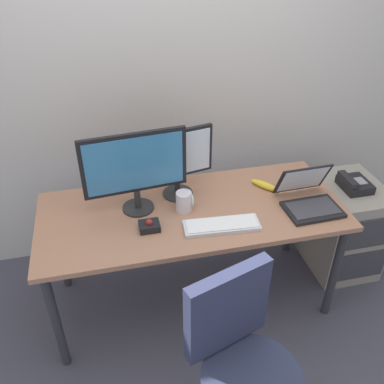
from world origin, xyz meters
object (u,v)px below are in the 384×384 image
at_px(laptop, 309,198).
at_px(banana, 265,185).
at_px(desk_phone, 354,184).
at_px(office_chair, 242,377).
at_px(file_cabinet, 342,226).
at_px(monitor_main, 135,167).
at_px(coffee_mug, 184,201).
at_px(keyboard, 222,225).
at_px(trackball_mouse, 149,226).
at_px(monitor_side, 177,159).

height_order(laptop, banana, laptop).
xyz_separation_m(desk_phone, office_chair, (-1.07, -0.97, -0.25)).
bearing_deg(file_cabinet, office_chair, -137.40).
xyz_separation_m(desk_phone, monitor_main, (-1.39, -0.01, 0.32)).
bearing_deg(office_chair, monitor_main, 108.49).
distance_m(file_cabinet, laptop, 0.67).
height_order(office_chair, coffee_mug, office_chair).
relative_size(laptop, coffee_mug, 2.80).
xyz_separation_m(office_chair, laptop, (0.64, 0.77, 0.34)).
distance_m(laptop, banana, 0.29).
relative_size(file_cabinet, coffee_mug, 5.55).
height_order(keyboard, banana, banana).
bearing_deg(banana, office_chair, -114.84).
distance_m(keyboard, banana, 0.48).
bearing_deg(office_chair, trackball_mouse, 110.59).
bearing_deg(keyboard, laptop, 8.56).
relative_size(office_chair, coffee_mug, 8.16).
xyz_separation_m(monitor_main, laptop, (0.96, -0.19, -0.22)).
distance_m(monitor_side, banana, 0.58).
xyz_separation_m(monitor_side, keyboard, (0.17, -0.36, -0.23)).
height_order(desk_phone, trackball_mouse, trackball_mouse).
xyz_separation_m(coffee_mug, banana, (0.53, 0.11, -0.04)).
height_order(monitor_main, keyboard, monitor_main).
bearing_deg(office_chair, banana, 65.16).
xyz_separation_m(file_cabinet, coffee_mug, (-1.14, -0.10, 0.46)).
bearing_deg(file_cabinet, trackball_mouse, -170.47).
bearing_deg(banana, desk_phone, -2.27).
xyz_separation_m(file_cabinet, keyboard, (-0.98, -0.30, 0.42)).
distance_m(monitor_side, laptop, 0.79).
relative_size(desk_phone, laptop, 0.61).
distance_m(trackball_mouse, banana, 0.78).
relative_size(file_cabinet, desk_phone, 3.26).
bearing_deg(laptop, file_cabinet, 26.52).
bearing_deg(desk_phone, file_cabinet, 63.22).
bearing_deg(coffee_mug, banana, 11.58).
relative_size(desk_phone, keyboard, 0.48).
xyz_separation_m(monitor_main, keyboard, (0.42, -0.27, -0.26)).
distance_m(desk_phone, monitor_main, 1.42).
xyz_separation_m(trackball_mouse, coffee_mug, (0.22, 0.13, 0.04)).
bearing_deg(office_chair, file_cabinet, 42.60).
bearing_deg(file_cabinet, desk_phone, -116.78).
bearing_deg(keyboard, trackball_mouse, 169.37).
height_order(desk_phone, office_chair, office_chair).
xyz_separation_m(file_cabinet, monitor_side, (-1.15, 0.06, 0.65)).
bearing_deg(desk_phone, keyboard, -163.73).
height_order(office_chair, keyboard, office_chair).
bearing_deg(trackball_mouse, file_cabinet, 9.53).
height_order(office_chair, monitor_side, monitor_side).
height_order(desk_phone, keyboard, keyboard).
relative_size(desk_phone, coffee_mug, 1.70).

